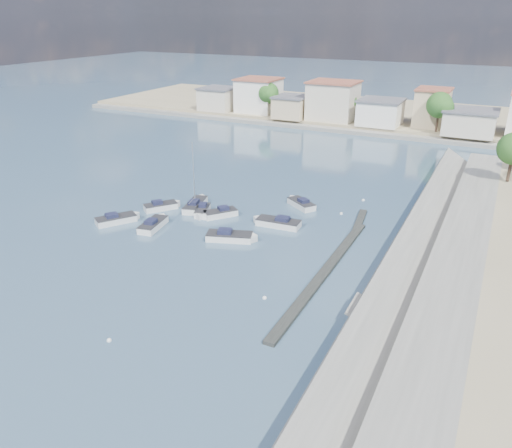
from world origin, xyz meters
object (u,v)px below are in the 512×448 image
(motorboat_b, at_px, (162,206))
(sailboat, at_px, (196,204))
(motorboat_d, at_px, (219,214))
(motorboat_e, at_px, (118,219))
(motorboat_c, at_px, (276,223))
(motorboat_a, at_px, (154,224))
(motorboat_f, at_px, (300,204))
(motorboat_h, at_px, (232,237))
(motorboat_g, at_px, (202,211))

(motorboat_b, relative_size, sailboat, 0.49)
(motorboat_d, height_order, motorboat_e, same)
(motorboat_c, distance_m, motorboat_d, 7.70)
(motorboat_c, bearing_deg, motorboat_d, -175.34)
(motorboat_e, distance_m, sailboat, 10.29)
(motorboat_a, bearing_deg, sailboat, 83.85)
(motorboat_a, height_order, motorboat_d, same)
(motorboat_f, height_order, sailboat, sailboat)
(motorboat_d, height_order, motorboat_h, same)
(motorboat_c, relative_size, motorboat_f, 1.29)
(motorboat_h, xyz_separation_m, sailboat, (-9.27, 6.83, 0.04))
(motorboat_a, xyz_separation_m, motorboat_f, (13.03, 14.35, -0.00))
(motorboat_b, xyz_separation_m, motorboat_d, (7.90, 1.05, -0.00))
(motorboat_d, bearing_deg, motorboat_g, -173.99)
(motorboat_f, height_order, motorboat_g, same)
(motorboat_b, bearing_deg, motorboat_g, 8.26)
(motorboat_a, relative_size, motorboat_g, 1.24)
(motorboat_b, relative_size, motorboat_c, 0.74)
(motorboat_f, bearing_deg, motorboat_c, -91.22)
(motorboat_b, bearing_deg, sailboat, 35.41)
(motorboat_g, height_order, sailboat, sailboat)
(motorboat_f, bearing_deg, motorboat_e, -139.96)
(motorboat_e, bearing_deg, motorboat_a, 8.33)
(motorboat_e, relative_size, motorboat_g, 1.17)
(motorboat_g, bearing_deg, motorboat_e, -138.77)
(motorboat_g, bearing_deg, motorboat_f, 39.10)
(motorboat_e, bearing_deg, motorboat_d, 35.04)
(motorboat_f, height_order, motorboat_h, same)
(motorboat_b, height_order, motorboat_h, same)
(motorboat_g, distance_m, sailboat, 2.68)
(motorboat_d, xyz_separation_m, motorboat_f, (7.83, 7.98, 0.00))
(motorboat_b, relative_size, motorboat_e, 0.87)
(motorboat_e, distance_m, motorboat_h, 15.11)
(motorboat_c, bearing_deg, motorboat_a, -151.50)
(motorboat_c, distance_m, motorboat_g, 10.00)
(motorboat_e, bearing_deg, motorboat_b, 69.95)
(motorboat_d, height_order, motorboat_g, same)
(motorboat_d, height_order, sailboat, sailboat)
(motorboat_a, relative_size, sailboat, 0.59)
(motorboat_e, relative_size, motorboat_f, 1.09)
(motorboat_e, xyz_separation_m, motorboat_f, (17.92, 15.06, -0.00))
(motorboat_a, xyz_separation_m, motorboat_b, (-2.70, 5.31, -0.00))
(motorboat_a, bearing_deg, motorboat_f, 47.76)
(motorboat_f, relative_size, motorboat_g, 1.07)
(motorboat_e, height_order, sailboat, sailboat)
(motorboat_b, height_order, motorboat_e, same)
(motorboat_c, bearing_deg, motorboat_h, -114.73)
(motorboat_d, distance_m, motorboat_h, 7.27)
(motorboat_f, bearing_deg, motorboat_a, -132.24)
(motorboat_c, height_order, motorboat_f, same)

